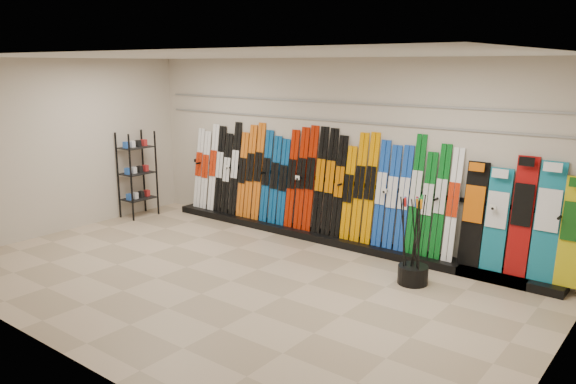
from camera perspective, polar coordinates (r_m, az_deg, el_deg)
The scene contains 13 objects.
floor at distance 7.80m, azimuth -5.82°, elevation -8.99°, with size 8.00×8.00×0.00m, color tan.
back_wall at distance 9.32m, azimuth 4.60°, elevation 4.21°, with size 8.00×8.00×0.00m, color beige.
left_wall at distance 10.52m, azimuth -22.11°, elevation 4.29°, with size 5.00×5.00×0.00m, color beige.
right_wall at distance 5.51m, azimuth 25.71°, elevation -3.13°, with size 5.00×5.00×0.00m, color beige.
ceiling at distance 7.25m, azimuth -6.37°, elevation 13.61°, with size 8.00×8.00×0.00m, color silver.
ski_rack_base at distance 9.35m, azimuth 4.86°, elevation -4.85°, with size 8.00×0.40×0.12m, color black.
skis at distance 9.54m, azimuth 1.89°, elevation 1.04°, with size 5.37×0.28×1.78m.
snowboards at distance 8.08m, azimuth 22.67°, elevation -2.71°, with size 1.59×0.25×1.60m.
accessory_rack at distance 11.18m, azimuth -15.05°, elevation 1.74°, with size 0.40×0.60×1.65m, color black.
pole_bin at distance 7.83m, azimuth 12.56°, elevation -8.19°, with size 0.41×0.41×0.25m, color black.
ski_poles at distance 7.65m, azimuth 12.64°, elevation -4.86°, with size 0.34×0.39×1.18m.
slatwall_rail_0 at distance 9.24m, azimuth 4.59°, elevation 7.26°, with size 7.60×0.02×0.03m, color gray.
slatwall_rail_1 at distance 9.22m, azimuth 4.62°, elevation 9.11°, with size 7.60×0.02×0.03m, color gray.
Camera 1 is at (5.02, -5.23, 2.90)m, focal length 35.00 mm.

